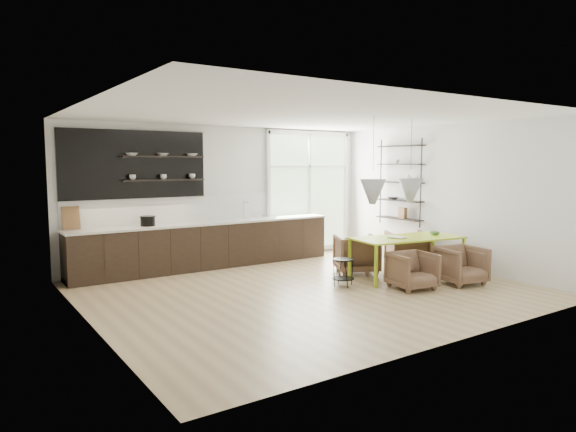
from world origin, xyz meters
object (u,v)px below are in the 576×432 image
(armchair_back_left, at_px, (356,254))
(wire_stool, at_px, (343,269))
(armchair_back_right, at_px, (407,248))
(armchair_front_left, at_px, (412,271))
(armchair_front_right, at_px, (461,265))
(dining_table, at_px, (407,240))

(armchair_back_left, distance_m, wire_stool, 1.16)
(armchair_back_right, xyz_separation_m, wire_stool, (-2.24, -0.62, -0.06))
(armchair_back_left, xyz_separation_m, wire_stool, (-0.92, -0.70, -0.06))
(armchair_front_left, relative_size, armchair_front_right, 0.94)
(armchair_back_left, relative_size, armchair_back_right, 1.01)
(armchair_front_right, bearing_deg, dining_table, 122.06)
(dining_table, relative_size, armchair_back_right, 2.74)
(armchair_back_left, distance_m, armchair_front_left, 1.52)
(dining_table, distance_m, armchair_front_right, 1.06)
(armchair_front_left, xyz_separation_m, armchair_front_right, (0.99, -0.23, 0.02))
(armchair_front_left, bearing_deg, armchair_front_right, -3.95)
(dining_table, height_order, wire_stool, dining_table)
(dining_table, bearing_deg, armchair_back_right, 51.23)
(armchair_front_right, relative_size, wire_stool, 1.54)
(dining_table, xyz_separation_m, armchair_front_right, (0.39, -0.92, -0.37))
(dining_table, bearing_deg, wire_stool, -176.53)
(armchair_back_right, height_order, armchair_front_right, armchair_back_right)
(armchair_front_left, height_order, armchair_front_right, armchair_front_right)
(dining_table, distance_m, armchair_front_left, 0.99)
(armchair_back_right, bearing_deg, armchair_back_left, 25.75)
(dining_table, relative_size, wire_stool, 4.58)
(armchair_back_right, relative_size, armchair_front_right, 1.09)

